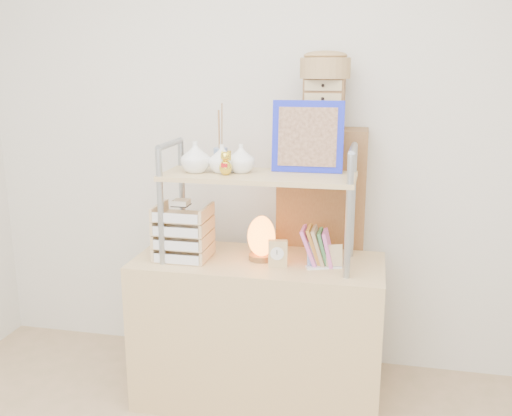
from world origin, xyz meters
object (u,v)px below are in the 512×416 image
(cabinet, at_px, (320,254))
(salt_lamp, at_px, (261,238))
(letter_tray, at_px, (182,235))
(desk, at_px, (258,331))

(cabinet, distance_m, salt_lamp, 0.48)
(cabinet, distance_m, letter_tray, 0.78)
(letter_tray, bearing_deg, cabinet, 34.24)
(desk, relative_size, cabinet, 0.89)
(desk, height_order, letter_tray, letter_tray)
(desk, bearing_deg, salt_lamp, 36.51)
(desk, relative_size, salt_lamp, 5.53)
(letter_tray, bearing_deg, desk, 8.74)
(cabinet, relative_size, letter_tray, 4.59)
(desk, xyz_separation_m, cabinet, (0.26, 0.37, 0.30))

